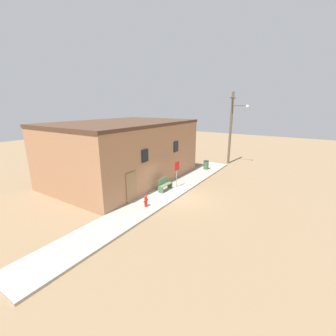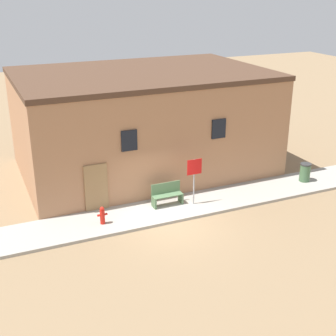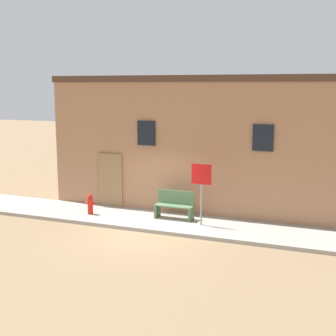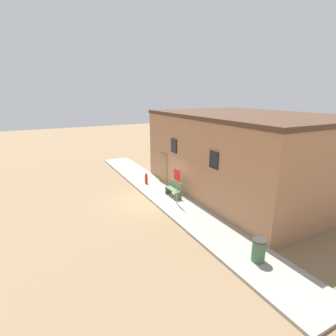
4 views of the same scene
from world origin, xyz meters
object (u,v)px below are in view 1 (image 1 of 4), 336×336
at_px(stop_sign, 177,170).
at_px(trash_bin, 206,165).
at_px(fire_hydrant, 146,201).
at_px(utility_pole, 232,127).
at_px(bench, 165,185).

relative_size(stop_sign, trash_bin, 2.31).
distance_m(fire_hydrant, utility_pole, 14.97).
bearing_deg(bench, trash_bin, -2.27).
bearing_deg(bench, fire_hydrant, -169.39).
height_order(stop_sign, bench, stop_sign).
distance_m(fire_hydrant, stop_sign, 4.34).
height_order(fire_hydrant, bench, bench).
distance_m(stop_sign, utility_pole, 10.66).
height_order(trash_bin, utility_pole, utility_pole).
distance_m(trash_bin, utility_pole, 5.61).
distance_m(bench, utility_pole, 12.03).
distance_m(stop_sign, trash_bin, 6.23).
bearing_deg(fire_hydrant, trash_bin, 1.61).
bearing_deg(stop_sign, fire_hydrant, -177.79).
height_order(bench, trash_bin, bench).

